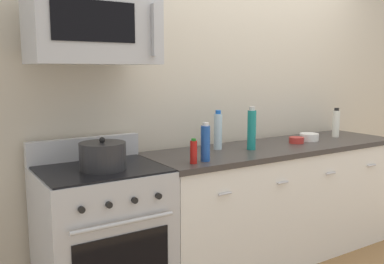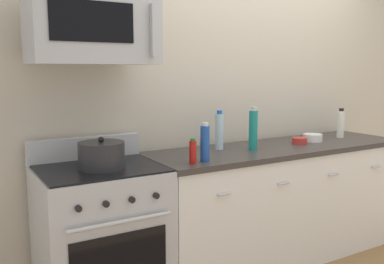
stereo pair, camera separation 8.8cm
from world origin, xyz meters
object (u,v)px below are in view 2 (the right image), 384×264
(range_oven, at_px, (101,236))
(bowl_white_ceramic, at_px, (313,137))
(bottle_soda_blue, at_px, (205,143))
(bowl_red_small, at_px, (299,140))
(microwave, at_px, (92,31))
(bottle_water_clear, at_px, (219,131))
(bottle_sparkling_teal, at_px, (253,130))
(stockpot, at_px, (102,155))
(bottle_hot_sauce_red, at_px, (193,152))
(bottle_vinegar_white, at_px, (341,124))

(range_oven, relative_size, bowl_white_ceramic, 6.75)
(bottle_soda_blue, xyz_separation_m, bowl_red_small, (1.02, 0.17, -0.10))
(microwave, relative_size, bottle_water_clear, 2.51)
(bottle_sparkling_teal, relative_size, bowl_red_small, 2.69)
(bottle_soda_blue, relative_size, bottle_water_clear, 0.87)
(bottle_soda_blue, height_order, bottle_sparkling_teal, bottle_sparkling_teal)
(bottle_sparkling_teal, relative_size, stockpot, 1.17)
(bottle_soda_blue, relative_size, bottle_hot_sauce_red, 1.59)
(bottle_hot_sauce_red, height_order, bottle_sparkling_teal, bottle_sparkling_teal)
(microwave, distance_m, stockpot, 0.75)
(bottle_soda_blue, relative_size, stockpot, 0.92)
(stockpot, bearing_deg, bottle_soda_blue, -11.38)
(bottle_hot_sauce_red, distance_m, bowl_red_small, 1.14)
(bottle_soda_blue, height_order, bottle_hot_sauce_red, bottle_soda_blue)
(microwave, distance_m, bottle_hot_sauce_red, 0.97)
(bowl_white_ceramic, xyz_separation_m, stockpot, (-1.86, -0.07, 0.05))
(microwave, xyz_separation_m, stockpot, (-0.00, -0.10, -0.75))
(bottle_hot_sauce_red, bearing_deg, bottle_water_clear, 37.15)
(bottle_soda_blue, distance_m, bottle_water_clear, 0.44)
(bottle_soda_blue, xyz_separation_m, bottle_hot_sauce_red, (-0.10, -0.02, -0.05))
(bottle_water_clear, bearing_deg, bottle_sparkling_teal, -35.47)
(range_oven, xyz_separation_m, bowl_white_ceramic, (1.86, 0.02, 0.48))
(bowl_white_ceramic, bearing_deg, bottle_hot_sauce_red, -170.37)
(stockpot, bearing_deg, bottle_vinegar_white, 2.28)
(microwave, bearing_deg, bottle_water_clear, 4.09)
(bottle_vinegar_white, bearing_deg, stockpot, -177.72)
(bottle_soda_blue, height_order, bottle_vinegar_white, bottle_vinegar_white)
(bottle_vinegar_white, relative_size, stockpot, 0.93)
(bottle_water_clear, bearing_deg, microwave, -175.91)
(bottle_vinegar_white, height_order, stockpot, bottle_vinegar_white)
(bowl_red_small, xyz_separation_m, bowl_white_ceramic, (0.18, 0.03, 0.01))
(bottle_sparkling_teal, xyz_separation_m, stockpot, (-1.18, -0.02, -0.07))
(bottle_hot_sauce_red, bearing_deg, bowl_red_small, 9.75)
(range_oven, bearing_deg, bottle_sparkling_teal, -1.56)
(bottle_vinegar_white, xyz_separation_m, bowl_white_ceramic, (-0.36, -0.02, -0.09))
(bottle_sparkling_teal, height_order, bowl_red_small, bottle_sparkling_teal)
(stockpot, bearing_deg, range_oven, 90.00)
(range_oven, relative_size, bottle_vinegar_white, 4.10)
(bottle_hot_sauce_red, bearing_deg, bottle_sparkling_teal, 15.41)
(bottle_water_clear, bearing_deg, stockpot, -170.24)
(microwave, height_order, bowl_white_ceramic, microwave)
(microwave, bearing_deg, bottle_hot_sauce_red, -24.34)
(bottle_water_clear, distance_m, bottle_hot_sauce_red, 0.53)
(bottle_vinegar_white, relative_size, bowl_red_small, 2.15)
(range_oven, height_order, stockpot, stockpot)
(microwave, height_order, bottle_hot_sauce_red, microwave)
(microwave, distance_m, bottle_soda_blue, 0.99)
(bottle_vinegar_white, height_order, bottle_hot_sauce_red, bottle_vinegar_white)
(bowl_red_small, bearing_deg, bottle_water_clear, 169.87)
(bowl_white_ceramic, relative_size, stockpot, 0.57)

